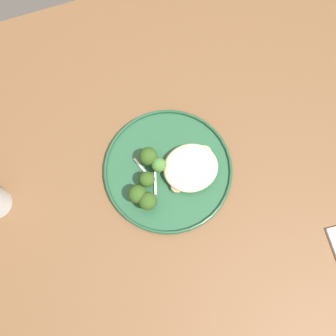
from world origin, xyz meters
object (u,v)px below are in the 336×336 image
object	(u,v)px
seared_scallop_center_golden	(190,169)
broccoli_floret_small_sprig	(148,157)
seared_scallop_front_small	(177,187)
dinner_plate	(168,169)
seared_scallop_right_edge	(204,166)
broccoli_floret_tall_stalk	(159,165)
broccoli_floret_front_edge	(148,201)
seared_scallop_large_seared	(200,177)
seared_scallop_tiny_bay	(192,187)
seared_scallop_on_noodles	(204,153)
broccoli_floret_beside_noodles	(137,194)
broccoli_floret_right_tilted	(147,180)

from	to	relation	value
seared_scallop_center_golden	broccoli_floret_small_sprig	distance (m)	0.10
seared_scallop_front_small	dinner_plate	bearing A→B (deg)	94.22
seared_scallop_right_edge	broccoli_floret_tall_stalk	size ratio (longest dim) A/B	0.43
broccoli_floret_front_edge	broccoli_floret_tall_stalk	bearing A→B (deg)	54.70
broccoli_floret_front_edge	seared_scallop_large_seared	bearing A→B (deg)	8.37
seared_scallop_front_small	broccoli_floret_tall_stalk	xyz separation A→B (m)	(-0.02, 0.05, 0.02)
dinner_plate	seared_scallop_large_seared	distance (m)	0.07
seared_scallop_large_seared	seared_scallop_tiny_bay	bearing A→B (deg)	-146.63
broccoli_floret_small_sprig	broccoli_floret_front_edge	bearing A→B (deg)	-109.05
seared_scallop_right_edge	seared_scallop_tiny_bay	bearing A→B (deg)	-138.49
seared_scallop_right_edge	seared_scallop_on_noodles	world-z (taller)	seared_scallop_right_edge
seared_scallop_tiny_bay	seared_scallop_front_small	bearing A→B (deg)	160.54
seared_scallop_large_seared	broccoli_floret_front_edge	xyz separation A→B (m)	(-0.13, -0.02, 0.03)
seared_scallop_right_edge	broccoli_floret_small_sprig	world-z (taller)	broccoli_floret_small_sprig
seared_scallop_on_noodles	broccoli_floret_beside_noodles	distance (m)	0.18
seared_scallop_center_golden	broccoli_floret_front_edge	xyz separation A→B (m)	(-0.11, -0.04, 0.03)
seared_scallop_large_seared	broccoli_floret_beside_noodles	xyz separation A→B (m)	(-0.14, 0.00, 0.03)
seared_scallop_tiny_bay	broccoli_floret_beside_noodles	world-z (taller)	broccoli_floret_beside_noodles
seared_scallop_tiny_bay	broccoli_floret_front_edge	distance (m)	0.11
seared_scallop_large_seared	broccoli_floret_tall_stalk	size ratio (longest dim) A/B	0.48
seared_scallop_on_noodles	broccoli_floret_right_tilted	world-z (taller)	broccoli_floret_right_tilted
broccoli_floret_beside_noodles	broccoli_floret_tall_stalk	bearing A→B (deg)	35.93
seared_scallop_center_golden	broccoli_floret_beside_noodles	bearing A→B (deg)	-170.32
seared_scallop_tiny_bay	broccoli_floret_tall_stalk	world-z (taller)	broccoli_floret_tall_stalk
broccoli_floret_right_tilted	broccoli_floret_tall_stalk	distance (m)	0.04
seared_scallop_right_edge	seared_scallop_on_noodles	size ratio (longest dim) A/B	0.73
seared_scallop_center_golden	seared_scallop_on_noodles	xyz separation A→B (m)	(0.04, 0.02, 0.00)
seared_scallop_right_edge	broccoli_floret_beside_noodles	xyz separation A→B (m)	(-0.16, -0.02, 0.02)
broccoli_floret_tall_stalk	dinner_plate	bearing A→B (deg)	-16.28
seared_scallop_right_edge	broccoli_floret_right_tilted	size ratio (longest dim) A/B	0.44
seared_scallop_large_seared	seared_scallop_on_noodles	bearing A→B (deg)	59.22
seared_scallop_front_small	broccoli_floret_small_sprig	xyz separation A→B (m)	(-0.04, 0.08, 0.03)
seared_scallop_large_seared	broccoli_floret_beside_noodles	size ratio (longest dim) A/B	0.45
seared_scallop_on_noodles	seared_scallop_front_small	bearing A→B (deg)	-148.07
seared_scallop_large_seared	broccoli_floret_small_sprig	bearing A→B (deg)	141.63
seared_scallop_center_golden	broccoli_floret_beside_noodles	size ratio (longest dim) A/B	0.56
seared_scallop_large_seared	broccoli_floret_small_sprig	distance (m)	0.12
seared_scallop_front_small	seared_scallop_on_noodles	distance (m)	0.10
seared_scallop_right_edge	broccoli_floret_front_edge	xyz separation A→B (m)	(-0.14, -0.04, 0.03)
seared_scallop_large_seared	broccoli_floret_tall_stalk	bearing A→B (deg)	148.26
broccoli_floret_tall_stalk	broccoli_floret_right_tilted	bearing A→B (deg)	-148.13
broccoli_floret_right_tilted	broccoli_floret_beside_noodles	bearing A→B (deg)	-139.69
seared_scallop_large_seared	seared_scallop_right_edge	bearing A→B (deg)	49.94
dinner_plate	seared_scallop_front_small	xyz separation A→B (m)	(0.00, -0.05, 0.01)
seared_scallop_on_noodles	broccoli_floret_tall_stalk	size ratio (longest dim) A/B	0.59
seared_scallop_center_golden	broccoli_floret_small_sprig	bearing A→B (deg)	148.24
seared_scallop_center_golden	seared_scallop_front_small	world-z (taller)	seared_scallop_front_small
seared_scallop_large_seared	broccoli_floret_small_sprig	xyz separation A→B (m)	(-0.09, 0.07, 0.02)
dinner_plate	seared_scallop_center_golden	distance (m)	0.05
broccoli_floret_tall_stalk	broccoli_floret_small_sprig	bearing A→B (deg)	120.88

